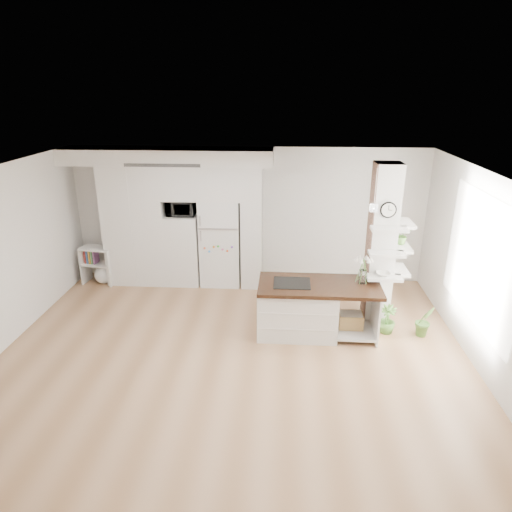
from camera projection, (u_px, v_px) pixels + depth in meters
The scene contains 14 objects.
floor at pixel (233, 355), 6.83m from camera, with size 7.00×6.00×0.01m, color #A87F5B.
room at pixel (230, 237), 6.18m from camera, with size 7.04×6.04×2.72m.
cabinet_wall at pixel (173, 210), 8.89m from camera, with size 4.00×0.71×2.70m.
refrigerator at pixel (221, 242), 9.07m from camera, with size 0.78×0.69×1.75m.
column at pixel (387, 248), 7.27m from camera, with size 0.69×0.90×2.70m.
window at pixel (480, 260), 6.38m from camera, with size 2.40×2.40×0.00m, color white.
pendant_light at pixel (357, 218), 6.13m from camera, with size 0.12×0.12×0.10m, color white.
kitchen_island at pixel (305, 307), 7.32m from camera, with size 1.92×0.92×1.43m.
bookshelf at pixel (101, 268), 9.23m from camera, with size 0.69×0.46×0.77m.
floor_plant_a at pixel (424, 321), 7.28m from camera, with size 0.29×0.23×0.53m, color #4C7E32.
floor_plant_b at pixel (387, 319), 7.38m from camera, with size 0.27×0.27×0.48m, color #4C7E32.
microwave at pixel (181, 208), 8.81m from camera, with size 0.54×0.37×0.30m, color #2D2D2D.
shelf_plant at pixel (402, 235), 7.36m from camera, with size 0.27×0.23×0.30m, color #4C7E32.
decor_bowl at pixel (383, 274), 7.19m from camera, with size 0.22×0.22×0.05m, color white.
Camera 1 is at (0.72, -5.85, 3.78)m, focal length 32.00 mm.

